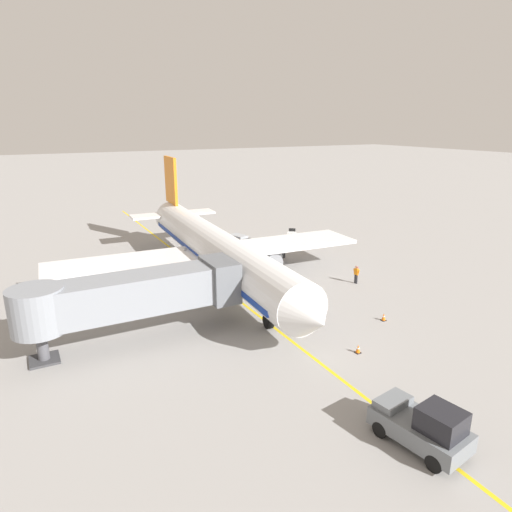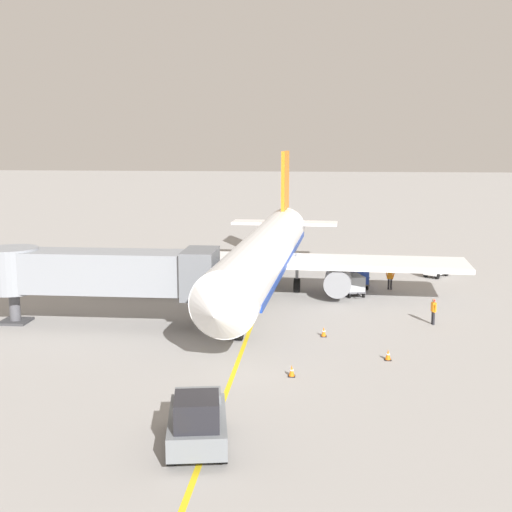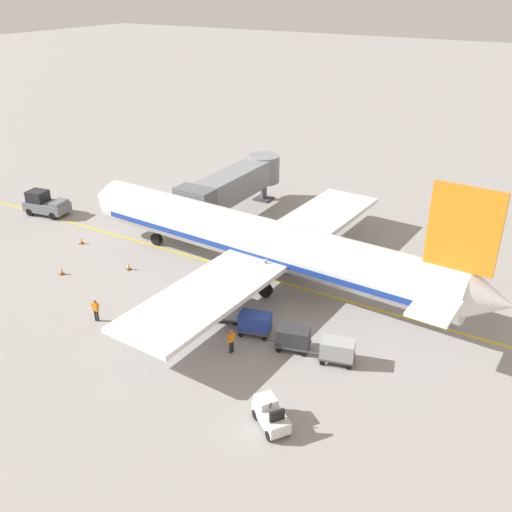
{
  "view_description": "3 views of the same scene",
  "coord_description": "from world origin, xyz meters",
  "px_view_note": "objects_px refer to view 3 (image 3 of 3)",
  "views": [
    {
      "loc": [
        15.47,
        37.95,
        14.61
      ],
      "look_at": [
        -2.29,
        4.36,
        3.31
      ],
      "focal_mm": 31.84,
      "sensor_mm": 36.0,
      "label": 1
    },
    {
      "loc": [
        -4.26,
        49.98,
        11.76
      ],
      "look_at": [
        0.54,
        -0.61,
        2.99
      ],
      "focal_mm": 47.67,
      "sensor_mm": 36.0,
      "label": 2
    },
    {
      "loc": [
        -34.75,
        -20.11,
        21.85
      ],
      "look_at": [
        -1.19,
        -0.02,
        2.42
      ],
      "focal_mm": 39.67,
      "sensor_mm": 36.0,
      "label": 3
    }
  ],
  "objects_px": {
    "pushback_tractor": "(45,204)",
    "baggage_cart_third_in_train": "(293,337)",
    "baggage_cart_second_in_train": "(255,322)",
    "safety_cone_nose_right": "(61,271)",
    "parked_airliner": "(263,242)",
    "safety_cone_nose_left": "(129,266)",
    "safety_cone_wing_tip": "(81,241)",
    "jet_bridge": "(234,184)",
    "ground_crew_loader": "(231,340)",
    "baggage_tug_lead": "(271,415)",
    "baggage_cart_tail_end": "(337,350)",
    "baggage_cart_front": "(226,309)",
    "ground_crew_wing_walker": "(96,309)"
  },
  "relations": [
    {
      "from": "pushback_tractor",
      "to": "baggage_cart_third_in_train",
      "type": "distance_m",
      "value": 33.32
    },
    {
      "from": "jet_bridge",
      "to": "safety_cone_nose_left",
      "type": "xyz_separation_m",
      "value": [
        -14.11,
        1.33,
        -3.17
      ]
    },
    {
      "from": "jet_bridge",
      "to": "baggage_tug_lead",
      "type": "xyz_separation_m",
      "value": [
        -23.81,
        -17.7,
        -2.74
      ]
    },
    {
      "from": "baggage_tug_lead",
      "to": "baggage_cart_tail_end",
      "type": "xyz_separation_m",
      "value": [
        6.98,
        -0.84,
        0.24
      ]
    },
    {
      "from": "safety_cone_nose_left",
      "to": "safety_cone_nose_right",
      "type": "height_order",
      "value": "same"
    },
    {
      "from": "baggage_cart_tail_end",
      "to": "parked_airliner",
      "type": "bearing_deg",
      "value": 53.24
    },
    {
      "from": "baggage_tug_lead",
      "to": "safety_cone_nose_right",
      "type": "distance_m",
      "value": 23.98
    },
    {
      "from": "pushback_tractor",
      "to": "baggage_cart_second_in_train",
      "type": "bearing_deg",
      "value": -104.49
    },
    {
      "from": "jet_bridge",
      "to": "safety_cone_nose_right",
      "type": "height_order",
      "value": "jet_bridge"
    },
    {
      "from": "jet_bridge",
      "to": "safety_cone_nose_left",
      "type": "relative_size",
      "value": 25.22
    },
    {
      "from": "parked_airliner",
      "to": "safety_cone_nose_left",
      "type": "relative_size",
      "value": 63.26
    },
    {
      "from": "safety_cone_wing_tip",
      "to": "safety_cone_nose_right",
      "type": "bearing_deg",
      "value": -148.93
    },
    {
      "from": "baggage_cart_front",
      "to": "baggage_cart_tail_end",
      "type": "relative_size",
      "value": 1.0
    },
    {
      "from": "parked_airliner",
      "to": "baggage_cart_third_in_train",
      "type": "height_order",
      "value": "parked_airliner"
    },
    {
      "from": "safety_cone_wing_tip",
      "to": "baggage_cart_third_in_train",
      "type": "bearing_deg",
      "value": -100.74
    },
    {
      "from": "parked_airliner",
      "to": "jet_bridge",
      "type": "bearing_deg",
      "value": 42.78
    },
    {
      "from": "parked_airliner",
      "to": "ground_crew_wing_walker",
      "type": "xyz_separation_m",
      "value": [
        -11.44,
        6.87,
        -2.23
      ]
    },
    {
      "from": "jet_bridge",
      "to": "safety_cone_wing_tip",
      "type": "distance_m",
      "value": 15.43
    },
    {
      "from": "baggage_cart_second_in_train",
      "to": "safety_cone_nose_right",
      "type": "relative_size",
      "value": 5.05
    },
    {
      "from": "baggage_cart_third_in_train",
      "to": "safety_cone_nose_right",
      "type": "distance_m",
      "value": 21.0
    },
    {
      "from": "jet_bridge",
      "to": "baggage_tug_lead",
      "type": "relative_size",
      "value": 5.44
    },
    {
      "from": "pushback_tractor",
      "to": "safety_cone_nose_right",
      "type": "height_order",
      "value": "pushback_tractor"
    },
    {
      "from": "safety_cone_nose_left",
      "to": "baggage_cart_tail_end",
      "type": "bearing_deg",
      "value": -97.81
    },
    {
      "from": "parked_airliner",
      "to": "baggage_cart_tail_end",
      "type": "bearing_deg",
      "value": -126.76
    },
    {
      "from": "ground_crew_loader",
      "to": "safety_cone_nose_right",
      "type": "height_order",
      "value": "ground_crew_loader"
    },
    {
      "from": "safety_cone_nose_right",
      "to": "baggage_cart_second_in_train",
      "type": "bearing_deg",
      "value": -87.68
    },
    {
      "from": "baggage_tug_lead",
      "to": "baggage_cart_front",
      "type": "relative_size",
      "value": 0.92
    },
    {
      "from": "jet_bridge",
      "to": "ground_crew_loader",
      "type": "distance_m",
      "value": 23.07
    },
    {
      "from": "baggage_tug_lead",
      "to": "baggage_cart_second_in_train",
      "type": "bearing_deg",
      "value": 36.53
    },
    {
      "from": "parked_airliner",
      "to": "baggage_cart_tail_end",
      "type": "height_order",
      "value": "parked_airliner"
    },
    {
      "from": "baggage_cart_front",
      "to": "parked_airliner",
      "type": "bearing_deg",
      "value": 7.85
    },
    {
      "from": "pushback_tractor",
      "to": "safety_cone_nose_left",
      "type": "distance_m",
      "value": 16.3
    },
    {
      "from": "baggage_tug_lead",
      "to": "ground_crew_wing_walker",
      "type": "relative_size",
      "value": 1.62
    },
    {
      "from": "jet_bridge",
      "to": "ground_crew_loader",
      "type": "xyz_separation_m",
      "value": [
        -19.37,
        -12.28,
        -2.5
      ]
    },
    {
      "from": "baggage_cart_third_in_train",
      "to": "safety_cone_nose_left",
      "type": "xyz_separation_m",
      "value": [
        2.93,
        16.86,
        -0.66
      ]
    },
    {
      "from": "ground_crew_wing_walker",
      "to": "ground_crew_loader",
      "type": "relative_size",
      "value": 1.0
    },
    {
      "from": "ground_crew_loader",
      "to": "baggage_cart_tail_end",
      "type": "bearing_deg",
      "value": -67.94
    },
    {
      "from": "safety_cone_nose_left",
      "to": "baggage_cart_second_in_train",
      "type": "bearing_deg",
      "value": -101.08
    },
    {
      "from": "jet_bridge",
      "to": "baggage_tug_lead",
      "type": "bearing_deg",
      "value": -143.38
    },
    {
      "from": "pushback_tractor",
      "to": "safety_cone_wing_tip",
      "type": "bearing_deg",
      "value": -111.29
    },
    {
      "from": "ground_crew_loader",
      "to": "safety_cone_nose_left",
      "type": "distance_m",
      "value": 14.6
    },
    {
      "from": "baggage_cart_second_in_train",
      "to": "safety_cone_wing_tip",
      "type": "distance_m",
      "value": 21.46
    },
    {
      "from": "jet_bridge",
      "to": "baggage_cart_front",
      "type": "height_order",
      "value": "jet_bridge"
    },
    {
      "from": "jet_bridge",
      "to": "ground_crew_loader",
      "type": "height_order",
      "value": "jet_bridge"
    },
    {
      "from": "baggage_cart_front",
      "to": "safety_cone_nose_left",
      "type": "relative_size",
      "value": 5.05
    },
    {
      "from": "pushback_tractor",
      "to": "safety_cone_nose_left",
      "type": "height_order",
      "value": "pushback_tractor"
    },
    {
      "from": "jet_bridge",
      "to": "ground_crew_wing_walker",
      "type": "xyz_separation_m",
      "value": [
        -21.11,
        -2.09,
        -2.5
      ]
    },
    {
      "from": "baggage_cart_second_in_train",
      "to": "safety_cone_wing_tip",
      "type": "relative_size",
      "value": 5.05
    },
    {
      "from": "ground_crew_wing_walker",
      "to": "safety_cone_wing_tip",
      "type": "bearing_deg",
      "value": 50.81
    },
    {
      "from": "parked_airliner",
      "to": "baggage_tug_lead",
      "type": "height_order",
      "value": "parked_airliner"
    }
  ]
}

